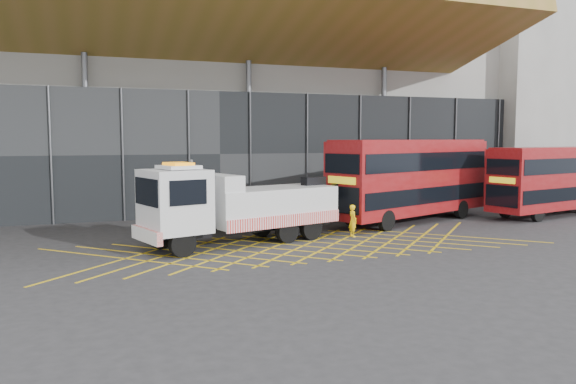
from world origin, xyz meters
name	(u,v)px	position (x,y,z in m)	size (l,w,h in m)	color
ground_plane	(237,251)	(0.00, 0.00, 0.00)	(120.00, 120.00, 0.00)	#2A2A2D
road_markings	(303,246)	(3.20, 0.00, 0.01)	(23.16, 7.16, 0.01)	gold
construction_building	(196,85)	(1.92, 18.40, 8.98)	(55.00, 23.97, 18.00)	gray
east_building	(535,82)	(32.00, 16.00, 10.00)	(15.00, 12.00, 20.00)	gray
recovery_truck	(236,205)	(0.40, 1.48, 1.86)	(11.47, 5.32, 4.02)	black
bus_towed	(411,176)	(12.15, 4.90, 2.73)	(12.25, 6.86, 4.92)	maroon
bus_second	(555,178)	(22.38, 3.96, 2.46)	(11.17, 4.81, 4.43)	maroon
worker	(353,221)	(6.49, 1.41, 0.82)	(0.60, 0.39, 1.65)	yellow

